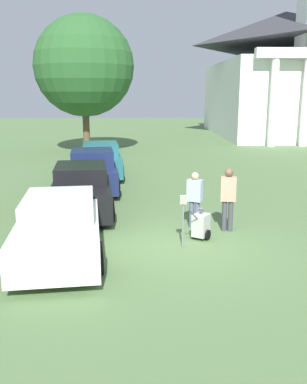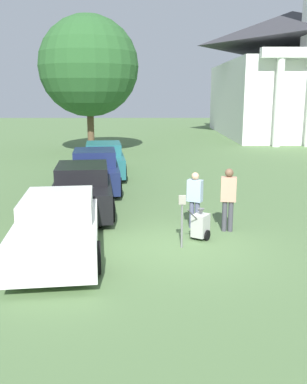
{
  "view_description": "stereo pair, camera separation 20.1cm",
  "coord_description": "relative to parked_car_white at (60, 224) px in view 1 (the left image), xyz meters",
  "views": [
    {
      "loc": [
        -0.92,
        -10.24,
        3.79
      ],
      "look_at": [
        -0.64,
        1.46,
        1.1
      ],
      "focal_mm": 40.0,
      "sensor_mm": 36.0,
      "label": 1
    },
    {
      "loc": [
        -0.72,
        -10.24,
        3.79
      ],
      "look_at": [
        -0.64,
        1.46,
        1.1
      ],
      "focal_mm": 40.0,
      "sensor_mm": 36.0,
      "label": 2
    }
  ],
  "objects": [
    {
      "name": "parked_car_navy",
      "position": [
        0.0,
        6.92,
        0.07
      ],
      "size": [
        2.4,
        4.8,
        1.63
      ],
      "rotation": [
        0.0,
        0.0,
        0.12
      ],
      "color": "#19234C",
      "rests_on": "ground_plane"
    },
    {
      "name": "equipment_cart",
      "position": [
        3.57,
        0.75,
        -0.29
      ],
      "size": [
        0.7,
        0.93,
        1.0
      ],
      "rotation": [
        0.0,
        0.0,
        -0.58
      ],
      "color": "#B2B2AD",
      "rests_on": "ground_plane"
    },
    {
      "name": "ground_plane",
      "position": [
        2.97,
        0.14,
        -0.68
      ],
      "size": [
        120.0,
        120.0,
        0.0
      ],
      "primitive_type": "plane",
      "color": "#517042"
    },
    {
      "name": "shade_tree",
      "position": [
        -1.67,
        18.07,
        4.81
      ],
      "size": [
        6.31,
        6.31,
        8.65
      ],
      "color": "brown",
      "rests_on": "ground_plane"
    },
    {
      "name": "parked_car_black",
      "position": [
        0.0,
        3.74,
        0.04
      ],
      "size": [
        2.41,
        5.18,
        1.56
      ],
      "rotation": [
        0.0,
        0.0,
        0.12
      ],
      "color": "black",
      "rests_on": "ground_plane"
    },
    {
      "name": "parked_car_teal",
      "position": [
        0.0,
        10.21,
        0.05
      ],
      "size": [
        2.42,
        5.4,
        1.54
      ],
      "rotation": [
        0.0,
        0.0,
        0.12
      ],
      "color": "#23666B",
      "rests_on": "ground_plane"
    },
    {
      "name": "person_worker",
      "position": [
        3.51,
        1.73,
        0.25
      ],
      "size": [
        0.47,
        0.39,
        1.64
      ],
      "rotation": [
        0.0,
        0.0,
        2.65
      ],
      "color": "#515670",
      "rests_on": "ground_plane"
    },
    {
      "name": "person_supervisor",
      "position": [
        4.41,
        1.43,
        0.35
      ],
      "size": [
        0.45,
        0.29,
        1.8
      ],
      "rotation": [
        0.0,
        0.0,
        2.97
      ],
      "color": "#3F3F47",
      "rests_on": "ground_plane"
    },
    {
      "name": "parked_car_white",
      "position": [
        0.0,
        0.0,
        0.0
      ],
      "size": [
        2.46,
        5.44,
        1.42
      ],
      "rotation": [
        0.0,
        0.0,
        0.12
      ],
      "color": "silver",
      "rests_on": "ground_plane"
    },
    {
      "name": "church",
      "position": [
        15.0,
        30.36,
        5.19
      ],
      "size": [
        12.03,
        19.1,
        25.52
      ],
      "color": "white",
      "rests_on": "ground_plane"
    },
    {
      "name": "parking_meter",
      "position": [
        3.03,
        0.12,
        0.26
      ],
      "size": [
        0.18,
        0.09,
        1.35
      ],
      "color": "slate",
      "rests_on": "ground_plane"
    }
  ]
}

